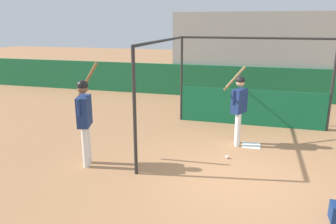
{
  "coord_description": "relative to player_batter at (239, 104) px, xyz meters",
  "views": [
    {
      "loc": [
        0.17,
        -5.9,
        2.93
      ],
      "look_at": [
        -1.7,
        0.88,
        1.0
      ],
      "focal_mm": 35.0,
      "sensor_mm": 36.0,
      "label": 1
    }
  ],
  "objects": [
    {
      "name": "baseball",
      "position": [
        -0.14,
        -0.96,
        -0.99
      ],
      "size": [
        0.07,
        0.07,
        0.07
      ],
      "color": "white",
      "rests_on": "ground"
    },
    {
      "name": "outfield_wall",
      "position": [
        0.22,
        5.21,
        -0.39
      ],
      "size": [
        24.0,
        0.12,
        1.28
      ],
      "color": "#196038",
      "rests_on": "ground"
    },
    {
      "name": "batting_cage",
      "position": [
        0.26,
        1.02,
        0.07
      ],
      "size": [
        4.25,
        4.0,
        2.55
      ],
      "color": "#282828",
      "rests_on": "ground"
    },
    {
      "name": "player_waiting",
      "position": [
        -2.98,
        -2.07,
        0.09
      ],
      "size": [
        0.58,
        0.75,
        2.15
      ],
      "rotation": [
        0.0,
        0.0,
        1.86
      ],
      "color": "white",
      "rests_on": "ground"
    },
    {
      "name": "ground_plane",
      "position": [
        0.22,
        -1.93,
        -1.03
      ],
      "size": [
        60.0,
        60.0,
        0.0
      ],
      "primitive_type": "plane",
      "color": "#A8754C"
    },
    {
      "name": "player_batter",
      "position": [
        0.0,
        0.0,
        0.0
      ],
      "size": [
        0.6,
        0.91,
        1.88
      ],
      "rotation": [
        0.0,
        0.0,
        1.09
      ],
      "color": "white",
      "rests_on": "ground"
    },
    {
      "name": "bleacher_section",
      "position": [
        0.22,
        7.27,
        0.64
      ],
      "size": [
        6.5,
        4.0,
        3.36
      ],
      "color": "#9E9E99",
      "rests_on": "ground"
    },
    {
      "name": "home_plate",
      "position": [
        0.36,
        -0.01,
        -1.02
      ],
      "size": [
        0.44,
        0.44,
        0.02
      ],
      "color": "white",
      "rests_on": "ground"
    }
  ]
}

